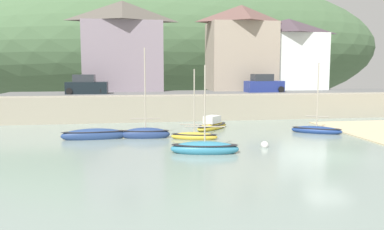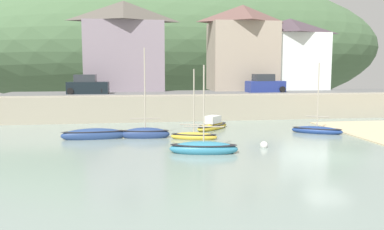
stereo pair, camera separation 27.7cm
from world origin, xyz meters
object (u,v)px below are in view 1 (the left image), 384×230
object	(u,v)px
sailboat_white_hull	(194,136)
sailboat_blue_trim	(146,133)
waterfront_building_left	(123,45)
sailboat_nearest_shore	(94,135)
rowboat_small_beached	(205,148)
parked_car_near_slipway	(86,86)
parked_car_by_wall	(264,85)
waterfront_building_right	(288,54)
sailboat_far_left	(316,130)
mooring_buoy	(265,145)
waterfront_building_centre	(241,47)
fishing_boat_green	(212,125)

from	to	relation	value
sailboat_white_hull	sailboat_blue_trim	size ratio (longest dim) A/B	0.76
waterfront_building_left	sailboat_nearest_shore	xyz separation A→B (m)	(-2.02, -17.54, -7.21)
rowboat_small_beached	sailboat_blue_trim	size ratio (longest dim) A/B	0.81
sailboat_blue_trim	parked_car_near_slipway	xyz separation A→B (m)	(-5.32, 13.15, 2.86)
waterfront_building_left	sailboat_blue_trim	size ratio (longest dim) A/B	1.51
sailboat_white_hull	rowboat_small_beached	bearing A→B (deg)	-75.03
rowboat_small_beached	parked_car_by_wall	world-z (taller)	rowboat_small_beached
waterfront_building_right	sailboat_far_left	size ratio (longest dim) A/B	1.61
rowboat_small_beached	waterfront_building_left	bearing A→B (deg)	112.64
waterfront_building_right	sailboat_nearest_shore	size ratio (longest dim) A/B	1.95
rowboat_small_beached	mooring_buoy	bearing A→B (deg)	25.88
sailboat_white_hull	parked_car_by_wall	bearing A→B (deg)	71.60
waterfront_building_centre	sailboat_blue_trim	distance (m)	22.55
parked_car_near_slipway	waterfront_building_centre	bearing A→B (deg)	16.81
parked_car_by_wall	mooring_buoy	size ratio (longest dim) A/B	8.78
waterfront_building_centre	waterfront_building_left	bearing A→B (deg)	180.00
rowboat_small_beached	parked_car_near_slipway	size ratio (longest dim) A/B	1.30
fishing_boat_green	sailboat_white_hull	distance (m)	4.92
fishing_boat_green	sailboat_far_left	world-z (taller)	sailboat_far_left
sailboat_far_left	parked_car_near_slipway	world-z (taller)	sailboat_far_left
waterfront_building_right	sailboat_white_hull	bearing A→B (deg)	-128.00
sailboat_white_hull	rowboat_small_beached	distance (m)	4.72
sailboat_white_hull	mooring_buoy	bearing A→B (deg)	-25.63
fishing_boat_green	sailboat_blue_trim	bearing A→B (deg)	164.15
waterfront_building_left	sailboat_white_hull	xyz separation A→B (m)	(5.01, -18.67, -7.27)
waterfront_building_right	rowboat_small_beached	world-z (taller)	waterfront_building_right
sailboat_far_left	mooring_buoy	bearing A→B (deg)	-110.36
sailboat_blue_trim	parked_car_by_wall	distance (m)	19.01
fishing_boat_green	rowboat_small_beached	distance (m)	9.41
rowboat_small_beached	parked_car_near_slipway	world-z (taller)	rowboat_small_beached
rowboat_small_beached	mooring_buoy	xyz separation A→B (m)	(4.10, 1.10, -0.15)
waterfront_building_right	rowboat_small_beached	xyz separation A→B (m)	(-14.74, -23.38, -6.39)
waterfront_building_right	sailboat_far_left	distance (m)	19.29
sailboat_white_hull	sailboat_blue_trim	distance (m)	3.53
waterfront_building_centre	mooring_buoy	distance (m)	23.93
waterfront_building_centre	parked_car_near_slipway	world-z (taller)	waterfront_building_centre
rowboat_small_beached	sailboat_far_left	xyz separation A→B (m)	(9.97, 5.83, -0.04)
sailboat_blue_trim	parked_car_near_slipway	size ratio (longest dim) A/B	1.60
waterfront_building_centre	parked_car_by_wall	xyz separation A→B (m)	(1.31, -4.50, -4.23)
fishing_boat_green	sailboat_white_hull	xyz separation A→B (m)	(-2.23, -4.39, -0.06)
parked_car_by_wall	waterfront_building_right	bearing A→B (deg)	38.58
mooring_buoy	sailboat_far_left	bearing A→B (deg)	38.93
waterfront_building_left	parked_car_by_wall	bearing A→B (deg)	-16.66
rowboat_small_beached	sailboat_nearest_shore	distance (m)	9.01
parked_car_by_wall	sailboat_white_hull	bearing A→B (deg)	-131.44
fishing_boat_green	mooring_buoy	xyz separation A→B (m)	(1.71, -8.00, -0.15)
waterfront_building_centre	parked_car_near_slipway	size ratio (longest dim) A/B	2.38
waterfront_building_centre	sailboat_nearest_shore	distance (m)	24.63
parked_car_near_slipway	parked_car_by_wall	world-z (taller)	same
waterfront_building_centre	parked_car_by_wall	distance (m)	6.31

